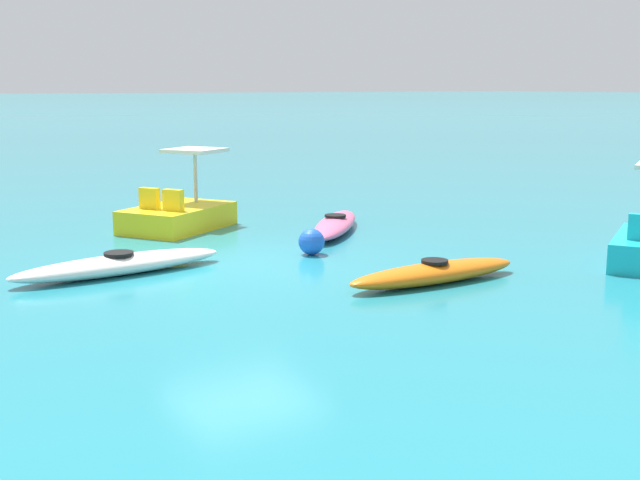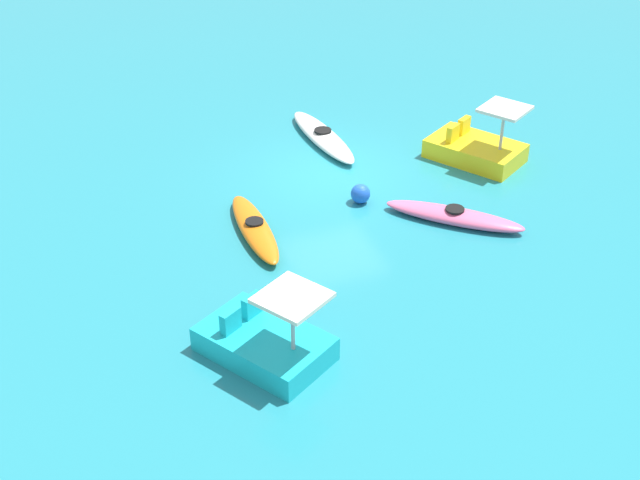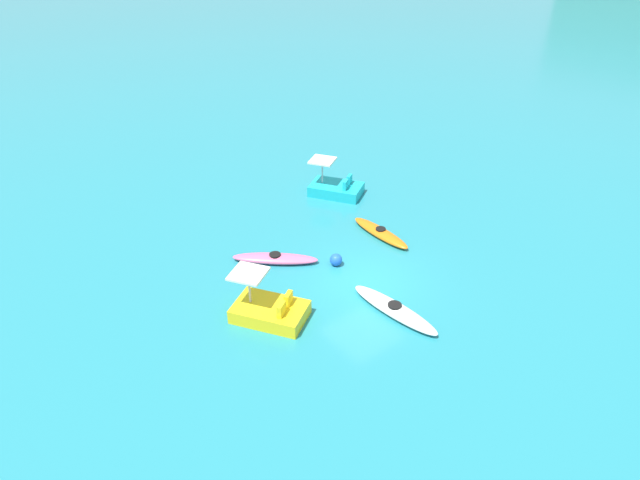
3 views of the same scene
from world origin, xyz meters
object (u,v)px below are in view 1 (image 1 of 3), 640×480
Objects in this scene: kayak_orange at (434,273)px; buoy_blue at (312,242)px; kayak_pink at (335,224)px; pedal_boat_yellow at (178,214)px; kayak_white at (119,264)px.

buoy_blue is (0.50, -2.85, 0.08)m from kayak_orange.
buoy_blue is at bearing 46.14° from kayak_pink.
kayak_pink is at bearing 142.05° from pedal_boat_yellow.
pedal_boat_yellow is 3.91m from buoy_blue.
pedal_boat_yellow reaches higher than kayak_orange.
buoy_blue is at bearing 174.27° from kayak_white.
buoy_blue is at bearing -80.11° from kayak_orange.
kayak_white is (5.11, 1.35, -0.00)m from kayak_pink.
kayak_orange is 6.80m from pedal_boat_yellow.
kayak_pink is 5.28m from kayak_white.
pedal_boat_yellow reaches higher than kayak_pink.
pedal_boat_yellow is (-2.45, -3.43, 0.17)m from kayak_white.
buoy_blue is (-1.03, 3.78, -0.10)m from pedal_boat_yellow.
kayak_orange is at bearing 141.14° from kayak_white.
pedal_boat_yellow is (2.66, -2.08, 0.17)m from kayak_pink.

